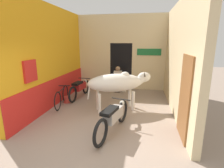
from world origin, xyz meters
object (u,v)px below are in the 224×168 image
(motorcycle_far, at_px, (80,88))
(bucket, at_px, (67,100))
(motorcycle_near, at_px, (113,117))
(shopkeeper_seated, at_px, (118,78))
(plastic_stool, at_px, (124,86))
(cow, at_px, (118,83))
(bicycle, at_px, (62,97))

(motorcycle_far, xyz_separation_m, bucket, (-0.29, -0.72, -0.32))
(motorcycle_near, relative_size, shopkeeper_seated, 1.65)
(plastic_stool, bearing_deg, bucket, -135.53)
(cow, distance_m, shopkeeper_seated, 2.32)
(shopkeeper_seated, bearing_deg, bucket, -132.91)
(cow, bearing_deg, plastic_stool, 91.05)
(motorcycle_near, distance_m, shopkeeper_seated, 3.97)
(shopkeeper_seated, bearing_deg, bicycle, -128.77)
(motorcycle_far, bearing_deg, shopkeeper_seated, 38.78)
(motorcycle_near, bearing_deg, bucket, 138.01)
(bicycle, relative_size, plastic_stool, 3.46)
(bucket, bearing_deg, bicycle, -95.92)
(motorcycle_far, distance_m, shopkeeper_seated, 1.93)
(motorcycle_far, distance_m, plastic_stool, 2.24)
(bucket, bearing_deg, motorcycle_far, 68.09)
(bicycle, bearing_deg, bucket, 84.08)
(bicycle, bearing_deg, plastic_stool, 48.45)
(cow, xyz_separation_m, shopkeeper_seated, (-0.34, 2.27, -0.32))
(motorcycle_near, relative_size, motorcycle_far, 1.03)
(plastic_stool, distance_m, bucket, 2.92)
(motorcycle_near, bearing_deg, plastic_stool, 92.24)
(bicycle, xyz_separation_m, bucket, (0.04, 0.35, -0.23))
(bucket, bearing_deg, cow, -9.46)
(motorcycle_near, relative_size, plastic_stool, 4.39)
(motorcycle_near, xyz_separation_m, plastic_stool, (-0.16, 4.06, -0.21))
(cow, height_order, bicycle, cow)
(cow, relative_size, bucket, 8.84)
(bicycle, height_order, shopkeeper_seated, shopkeeper_seated)
(cow, distance_m, motorcycle_near, 1.75)
(bicycle, xyz_separation_m, shopkeeper_seated, (1.82, 2.27, 0.32))
(cow, height_order, motorcycle_near, cow)
(bicycle, distance_m, bucket, 0.42)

